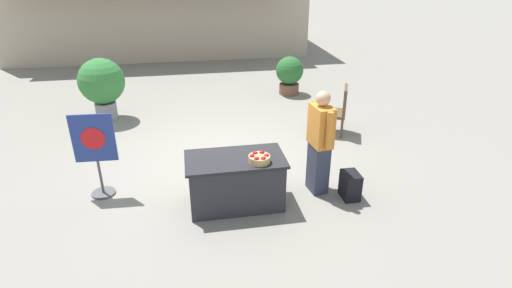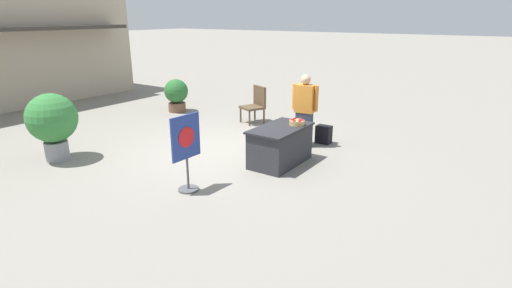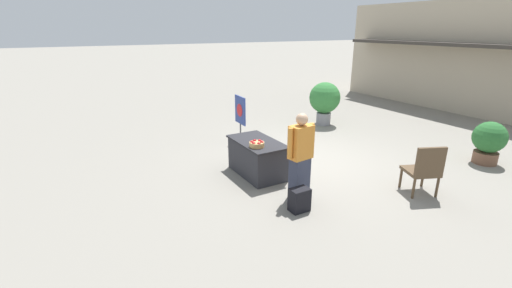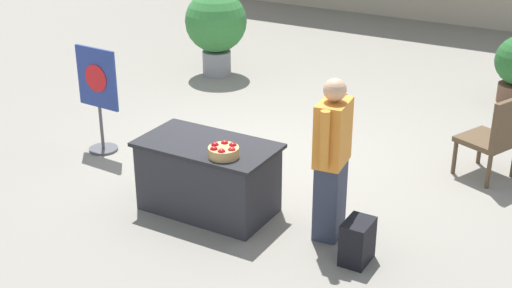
{
  "view_description": "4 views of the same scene",
  "coord_description": "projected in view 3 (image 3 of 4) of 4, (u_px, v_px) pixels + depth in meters",
  "views": [
    {
      "loc": [
        -0.49,
        -6.45,
        3.35
      ],
      "look_at": [
        0.52,
        -0.89,
        0.7
      ],
      "focal_mm": 28.0,
      "sensor_mm": 36.0,
      "label": 1
    },
    {
      "loc": [
        -6.41,
        -5.3,
        2.87
      ],
      "look_at": [
        -0.37,
        -1.18,
        0.5
      ],
      "focal_mm": 28.0,
      "sensor_mm": 36.0,
      "label": 2
    },
    {
      "loc": [
        6.08,
        -4.86,
        3.05
      ],
      "look_at": [
        -0.4,
        -1.16,
        0.5
      ],
      "focal_mm": 24.0,
      "sensor_mm": 36.0,
      "label": 3
    },
    {
      "loc": [
        3.85,
        -6.93,
        3.65
      ],
      "look_at": [
        0.4,
        -0.93,
        0.63
      ],
      "focal_mm": 50.0,
      "sensor_mm": 36.0,
      "label": 4
    }
  ],
  "objects": [
    {
      "name": "ground_plane",
      "position": [
        306.0,
        160.0,
        8.27
      ],
      "size": [
        120.0,
        120.0,
        0.0
      ],
      "primitive_type": "plane",
      "color": "gray"
    },
    {
      "name": "person_visitor",
      "position": [
        300.0,
        156.0,
        6.23
      ],
      "size": [
        0.31,
        0.61,
        1.63
      ],
      "rotation": [
        0.0,
        0.0,
        -3.02
      ],
      "color": "#33384C",
      "rests_on": "ground_plane"
    },
    {
      "name": "apple_basket",
      "position": [
        257.0,
        144.0,
        6.88
      ],
      "size": [
        0.3,
        0.3,
        0.13
      ],
      "color": "tan",
      "rests_on": "display_table"
    },
    {
      "name": "storefront_building",
      "position": [
        494.0,
        55.0,
        13.34
      ],
      "size": [
        10.48,
        5.46,
        4.0
      ],
      "color": "#B7A88E",
      "rests_on": "ground_plane"
    },
    {
      "name": "patio_chair",
      "position": [
        424.0,
        168.0,
        6.4
      ],
      "size": [
        0.72,
        0.72,
        1.01
      ],
      "rotation": [
        0.0,
        0.0,
        2.74
      ],
      "color": "brown",
      "rests_on": "ground_plane"
    },
    {
      "name": "potted_plant_far_left",
      "position": [
        325.0,
        99.0,
        11.05
      ],
      "size": [
        0.99,
        0.99,
        1.39
      ],
      "color": "gray",
      "rests_on": "ground_plane"
    },
    {
      "name": "potted_plant_near_right",
      "position": [
        489.0,
        141.0,
        7.93
      ],
      "size": [
        0.73,
        0.73,
        1.01
      ],
      "color": "brown",
      "rests_on": "ground_plane"
    },
    {
      "name": "poster_board",
      "position": [
        240.0,
        118.0,
        9.2
      ],
      "size": [
        0.62,
        0.36,
        1.33
      ],
      "rotation": [
        0.0,
        0.0,
        -1.62
      ],
      "color": "#4C4C51",
      "rests_on": "ground_plane"
    },
    {
      "name": "display_table",
      "position": [
        257.0,
        158.0,
        7.38
      ],
      "size": [
        1.42,
        0.79,
        0.76
      ],
      "color": "#2D2D33",
      "rests_on": "ground_plane"
    },
    {
      "name": "backpack",
      "position": [
        299.0,
        200.0,
        5.94
      ],
      "size": [
        0.24,
        0.34,
        0.42
      ],
      "color": "black",
      "rests_on": "ground_plane"
    }
  ]
}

